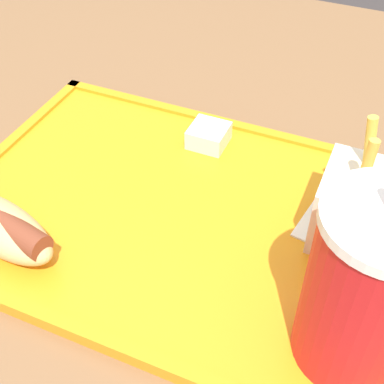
{
  "coord_description": "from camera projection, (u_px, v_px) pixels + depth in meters",
  "views": [
    {
      "loc": [
        -0.19,
        0.34,
        1.13
      ],
      "look_at": [
        -0.05,
        0.01,
        0.8
      ],
      "focal_mm": 50.0,
      "sensor_mm": 36.0,
      "label": 1
    }
  ],
  "objects": [
    {
      "name": "fries_carton",
      "position": [
        374.0,
        211.0,
        0.46
      ],
      "size": [
        0.1,
        0.08,
        0.12
      ],
      "color": "silver",
      "rests_on": "food_tray"
    },
    {
      "name": "paper_napkin",
      "position": [
        374.0,
        227.0,
        0.5
      ],
      "size": [
        0.14,
        0.12,
        0.0
      ],
      "color": "white",
      "rests_on": "food_tray"
    },
    {
      "name": "food_tray",
      "position": [
        192.0,
        218.0,
        0.51
      ],
      "size": [
        0.47,
        0.31,
        0.01
      ],
      "color": "orange",
      "rests_on": "dining_table"
    },
    {
      "name": "soda_cup",
      "position": [
        367.0,
        290.0,
        0.36
      ],
      "size": [
        0.09,
        0.09,
        0.18
      ],
      "color": "red",
      "rests_on": "food_tray"
    },
    {
      "name": "sauce_cup_mayo",
      "position": [
        209.0,
        135.0,
        0.58
      ],
      "size": [
        0.04,
        0.04,
        0.02
      ],
      "color": "silver",
      "rests_on": "food_tray"
    },
    {
      "name": "dining_table",
      "position": [
        166.0,
        384.0,
        0.79
      ],
      "size": [
        1.34,
        1.08,
        0.76
      ],
      "color": "brown",
      "rests_on": "ground_plane"
    }
  ]
}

